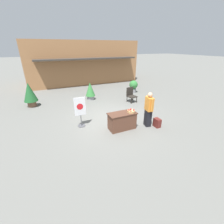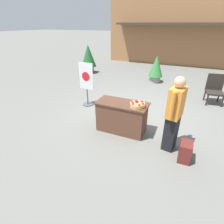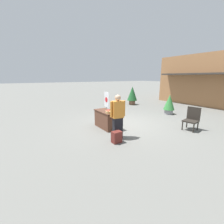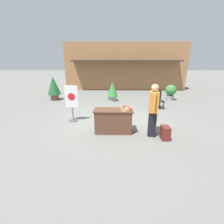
# 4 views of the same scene
# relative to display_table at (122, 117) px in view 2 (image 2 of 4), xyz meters

# --- Properties ---
(ground_plane) EXTENTS (120.00, 120.00, 0.00)m
(ground_plane) POSITION_rel_display_table_xyz_m (0.01, 1.13, -0.40)
(ground_plane) COLOR slate
(storefront_building) EXTENTS (10.79, 5.59, 4.09)m
(storefront_building) POSITION_rel_display_table_xyz_m (1.01, 11.24, 1.65)
(storefront_building) COLOR #9E6B42
(storefront_building) RESTS_ON ground_plane
(display_table) EXTENTS (1.30, 0.62, 0.79)m
(display_table) POSITION_rel_display_table_xyz_m (0.00, 0.00, 0.00)
(display_table) COLOR brown
(display_table) RESTS_ON ground_plane
(apple_basket) EXTENTS (0.35, 0.35, 0.16)m
(apple_basket) POSITION_rel_display_table_xyz_m (0.42, -0.08, 0.45)
(apple_basket) COLOR tan
(apple_basket) RESTS_ON display_table
(person_visitor) EXTENTS (0.34, 0.60, 1.67)m
(person_visitor) POSITION_rel_display_table_xyz_m (1.26, -0.25, 0.45)
(person_visitor) COLOR black
(person_visitor) RESTS_ON ground_plane
(backpack) EXTENTS (0.24, 0.34, 0.42)m
(backpack) POSITION_rel_display_table_xyz_m (1.62, -0.53, -0.19)
(backpack) COLOR maroon
(backpack) RESTS_ON ground_plane
(poster_board) EXTENTS (0.52, 0.36, 1.45)m
(poster_board) POSITION_rel_display_table_xyz_m (-1.67, 1.03, 0.38)
(poster_board) COLOR #4C4C51
(poster_board) RESTS_ON ground_plane
(patio_chair) EXTENTS (0.63, 0.63, 1.01)m
(patio_chair) POSITION_rel_display_table_xyz_m (2.30, 3.05, 0.13)
(patio_chair) COLOR #28231E
(patio_chair) RESTS_ON ground_plane
(potted_plant_near_left) EXTENTS (0.68, 0.68, 1.24)m
(potted_plant_near_left) POSITION_rel_display_table_xyz_m (-0.10, 4.69, 0.27)
(potted_plant_near_left) COLOR gray
(potted_plant_near_left) RESTS_ON ground_plane
(potted_plant_far_left) EXTENTS (0.83, 0.83, 1.53)m
(potted_plant_far_left) POSITION_rel_display_table_xyz_m (-3.93, 4.92, 0.46)
(potted_plant_far_left) COLOR brown
(potted_plant_far_left) RESTS_ON ground_plane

